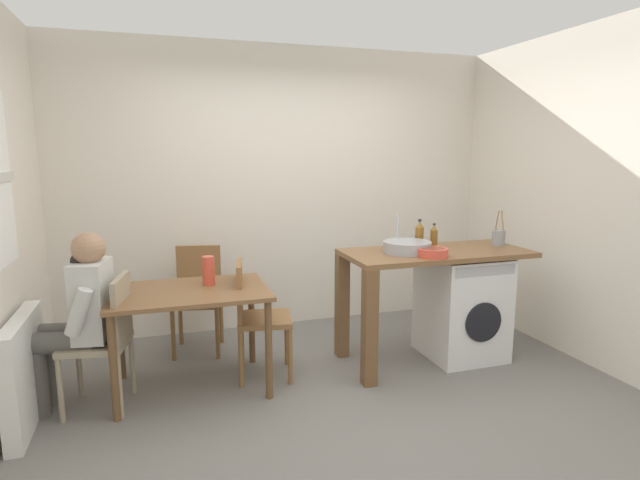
{
  "coord_description": "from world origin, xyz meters",
  "views": [
    {
      "loc": [
        -1.17,
        -3.12,
        1.71
      ],
      "look_at": [
        -0.03,
        0.45,
        1.06
      ],
      "focal_mm": 28.62,
      "sensor_mm": 36.0,
      "label": 1
    }
  ],
  "objects_px": {
    "dining_table": "(190,303)",
    "seated_person": "(80,312)",
    "vase": "(208,271)",
    "bottle_tall_green": "(419,235)",
    "bottle_squat_brown": "(434,237)",
    "chair_person_seat": "(107,335)",
    "washing_machine": "(462,306)",
    "chair_opposite": "(254,312)",
    "mixing_bowl": "(432,252)",
    "chair_spare_by_wall": "(198,292)",
    "utensil_crock": "(499,237)"
  },
  "relations": [
    {
      "from": "bottle_tall_green",
      "to": "utensil_crock",
      "type": "distance_m",
      "value": 0.72
    },
    {
      "from": "seated_person",
      "to": "chair_spare_by_wall",
      "type": "bearing_deg",
      "value": -33.36
    },
    {
      "from": "dining_table",
      "to": "washing_machine",
      "type": "distance_m",
      "value": 2.22
    },
    {
      "from": "mixing_bowl",
      "to": "utensil_crock",
      "type": "bearing_deg",
      "value": 17.7
    },
    {
      "from": "chair_spare_by_wall",
      "to": "bottle_squat_brown",
      "type": "bearing_deg",
      "value": 171.38
    },
    {
      "from": "dining_table",
      "to": "chair_spare_by_wall",
      "type": "height_order",
      "value": "chair_spare_by_wall"
    },
    {
      "from": "dining_table",
      "to": "chair_person_seat",
      "type": "relative_size",
      "value": 1.22
    },
    {
      "from": "chair_spare_by_wall",
      "to": "bottle_tall_green",
      "type": "xyz_separation_m",
      "value": [
        1.75,
        -0.69,
        0.52
      ]
    },
    {
      "from": "chair_person_seat",
      "to": "dining_table",
      "type": "bearing_deg",
      "value": -67.9
    },
    {
      "from": "dining_table",
      "to": "seated_person",
      "type": "xyz_separation_m",
      "value": [
        -0.71,
        -0.08,
        0.03
      ]
    },
    {
      "from": "washing_machine",
      "to": "chair_person_seat",
      "type": "bearing_deg",
      "value": -178.94
    },
    {
      "from": "bottle_tall_green",
      "to": "seated_person",
      "type": "bearing_deg",
      "value": -176.32
    },
    {
      "from": "utensil_crock",
      "to": "dining_table",
      "type": "bearing_deg",
      "value": 179.77
    },
    {
      "from": "seated_person",
      "to": "bottle_squat_brown",
      "type": "distance_m",
      "value": 2.73
    },
    {
      "from": "chair_opposite",
      "to": "chair_spare_by_wall",
      "type": "xyz_separation_m",
      "value": [
        -0.36,
        0.71,
        0.0
      ]
    },
    {
      "from": "seated_person",
      "to": "bottle_tall_green",
      "type": "relative_size",
      "value": 4.97
    },
    {
      "from": "chair_opposite",
      "to": "bottle_squat_brown",
      "type": "xyz_separation_m",
      "value": [
        1.52,
        0.0,
        0.5
      ]
    },
    {
      "from": "seated_person",
      "to": "mixing_bowl",
      "type": "xyz_separation_m",
      "value": [
        2.5,
        -0.18,
        0.29
      ]
    },
    {
      "from": "seated_person",
      "to": "mixing_bowl",
      "type": "bearing_deg",
      "value": -83.64
    },
    {
      "from": "vase",
      "to": "washing_machine",
      "type": "bearing_deg",
      "value": -4.51
    },
    {
      "from": "washing_machine",
      "to": "chair_opposite",
      "type": "bearing_deg",
      "value": 175.86
    },
    {
      "from": "bottle_tall_green",
      "to": "mixing_bowl",
      "type": "relative_size",
      "value": 1.01
    },
    {
      "from": "seated_person",
      "to": "mixing_bowl",
      "type": "height_order",
      "value": "seated_person"
    },
    {
      "from": "seated_person",
      "to": "vase",
      "type": "xyz_separation_m",
      "value": [
        0.86,
        0.18,
        0.18
      ]
    },
    {
      "from": "bottle_squat_brown",
      "to": "chair_person_seat",
      "type": "bearing_deg",
      "value": -175.96
    },
    {
      "from": "dining_table",
      "to": "washing_machine",
      "type": "height_order",
      "value": "washing_machine"
    },
    {
      "from": "washing_machine",
      "to": "utensil_crock",
      "type": "bearing_deg",
      "value": 8.1
    },
    {
      "from": "bottle_tall_green",
      "to": "chair_person_seat",
      "type": "bearing_deg",
      "value": -175.39
    },
    {
      "from": "washing_machine",
      "to": "bottle_tall_green",
      "type": "bearing_deg",
      "value": 157.2
    },
    {
      "from": "chair_person_seat",
      "to": "bottle_squat_brown",
      "type": "bearing_deg",
      "value": -75.57
    },
    {
      "from": "seated_person",
      "to": "vase",
      "type": "distance_m",
      "value": 0.89
    },
    {
      "from": "mixing_bowl",
      "to": "chair_spare_by_wall",
      "type": "bearing_deg",
      "value": 148.39
    },
    {
      "from": "chair_opposite",
      "to": "bottle_tall_green",
      "type": "relative_size",
      "value": 3.72
    },
    {
      "from": "dining_table",
      "to": "utensil_crock",
      "type": "bearing_deg",
      "value": -0.23
    },
    {
      "from": "chair_person_seat",
      "to": "chair_opposite",
      "type": "bearing_deg",
      "value": -69.83
    },
    {
      "from": "chair_spare_by_wall",
      "to": "washing_machine",
      "type": "distance_m",
      "value": 2.26
    },
    {
      "from": "vase",
      "to": "seated_person",
      "type": "bearing_deg",
      "value": -167.83
    },
    {
      "from": "bottle_tall_green",
      "to": "vase",
      "type": "height_order",
      "value": "bottle_tall_green"
    },
    {
      "from": "dining_table",
      "to": "seated_person",
      "type": "bearing_deg",
      "value": -173.17
    },
    {
      "from": "mixing_bowl",
      "to": "utensil_crock",
      "type": "distance_m",
      "value": 0.82
    },
    {
      "from": "chair_spare_by_wall",
      "to": "mixing_bowl",
      "type": "distance_m",
      "value": 2.02
    },
    {
      "from": "bottle_squat_brown",
      "to": "seated_person",
      "type": "bearing_deg",
      "value": -176.81
    },
    {
      "from": "chair_spare_by_wall",
      "to": "utensil_crock",
      "type": "bearing_deg",
      "value": 174.34
    },
    {
      "from": "chair_spare_by_wall",
      "to": "utensil_crock",
      "type": "relative_size",
      "value": 3.0
    },
    {
      "from": "chair_person_seat",
      "to": "bottle_squat_brown",
      "type": "distance_m",
      "value": 2.6
    },
    {
      "from": "mixing_bowl",
      "to": "utensil_crock",
      "type": "height_order",
      "value": "utensil_crock"
    },
    {
      "from": "washing_machine",
      "to": "mixing_bowl",
      "type": "bearing_deg",
      "value": -154.56
    },
    {
      "from": "mixing_bowl",
      "to": "vase",
      "type": "distance_m",
      "value": 1.69
    },
    {
      "from": "bottle_tall_green",
      "to": "dining_table",
      "type": "bearing_deg",
      "value": -177.51
    },
    {
      "from": "chair_person_seat",
      "to": "mixing_bowl",
      "type": "height_order",
      "value": "mixing_bowl"
    }
  ]
}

